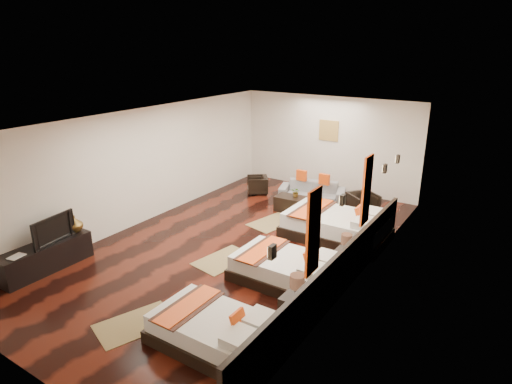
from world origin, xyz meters
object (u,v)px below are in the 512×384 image
Objects in this scene: sofa at (312,191)px; tv_console at (46,257)px; armchair_left at (257,185)px; table_plant at (296,192)px; bed_far at (337,226)px; coffee_table at (294,204)px; bed_mid at (287,269)px; book at (12,256)px; armchair_right at (363,205)px; bed_near at (215,330)px; tv at (50,229)px; nightstand_a at (296,307)px; figurine at (74,224)px; nightstand_b at (345,258)px.

tv_console is at bearing -129.03° from sofa.
table_plant is at bearing 31.10° from armchair_left.
bed_far is 1.27× the size of sofa.
sofa is 1.03m from table_plant.
tv_console is 6.02m from coffee_table.
coffee_table is 3.83× the size of table_plant.
bed_mid reaches higher than table_plant.
armchair_right is (4.22, 6.71, -0.25)m from book.
bed_near is at bearing -143.36° from armchair_right.
bed_near is 3.18× the size of armchair_left.
nightstand_a is at bearing -86.90° from tv.
nightstand_a is 6.36m from armchair_left.
armchair_right reaches higher than tv_console.
tv_console reaches higher than coffee_table.
bed_mid is 5.05m from book.
nightstand_a is 5.83m from sofa.
coffee_table is at bearing 64.35° from tv_console.
bed_mid is 2.07× the size of tv.
bed_mid is at bearing 19.34° from figurine.
bed_mid is 3.61m from coffee_table.
armchair_right is (3.22, -0.01, 0.04)m from armchair_left.
armchair_right is 1.74m from table_plant.
armchair_left is at bearing 117.71° from bed_near.
tv is at bearing -115.89° from coffee_table.
figurine is 1.34× the size of table_plant.
tv_console is 0.67m from book.
nightstand_a is 0.48× the size of sofa.
bed_near is at bearing -90.07° from bed_far.
nightstand_a is (0.75, 1.11, 0.06)m from bed_near.
tv reaches higher than figurine.
book is 1.33m from figurine.
figurine is 6.86m from armchair_right.
bed_far is 6.15m from tv_console.
bed_far is 3.59m from armchair_left.
nightstand_b is (0.75, 3.12, 0.03)m from bed_near.
figurine is at bearing -160.66° from bed_mid.
figurine reaches higher than table_plant.
figurine reaches higher than bed_far.
armchair_left is (0.99, 6.11, -0.01)m from tv_console.
sofa is (2.61, 6.47, -0.01)m from tv_console.
sofa is (-2.34, 5.35, -0.04)m from nightstand_a.
bed_mid is 2.91× the size of armchair_right.
coffee_table is at bearing -99.16° from table_plant.
coffee_table is (2.61, 5.42, -0.08)m from tv_console.
tv is at bearing 86.27° from book.
bed_near is at bearing 8.51° from book.
armchair_left is (0.99, 5.40, -0.46)m from figurine.
table_plant is at bearing 61.23° from figurine.
bed_far is at bearing 102.50° from nightstand_a.
armchair_right reaches higher than coffee_table.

